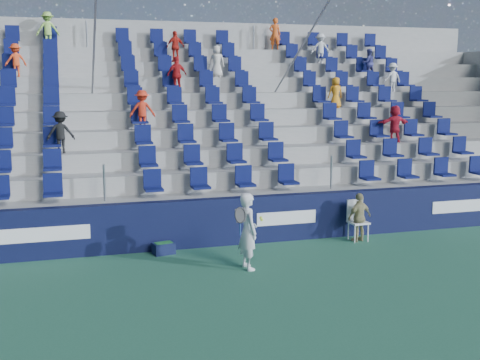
# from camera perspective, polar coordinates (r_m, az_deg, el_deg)

# --- Properties ---
(ground) EXTENTS (70.00, 70.00, 0.00)m
(ground) POSITION_cam_1_polar(r_m,az_deg,el_deg) (12.46, 2.74, -9.84)
(ground) COLOR #2C674B
(ground) RESTS_ON ground
(sponsor_wall) EXTENTS (24.00, 0.32, 1.20)m
(sponsor_wall) POSITION_cam_1_polar(r_m,az_deg,el_deg) (15.19, -1.08, -3.92)
(sponsor_wall) COLOR #0E1235
(sponsor_wall) RESTS_ON ground
(grandstand) EXTENTS (24.00, 8.17, 6.63)m
(grandstand) POSITION_cam_1_polar(r_m,az_deg,el_deg) (19.83, -4.95, 3.72)
(grandstand) COLOR #9E9E99
(grandstand) RESTS_ON ground
(tennis_player) EXTENTS (0.69, 0.67, 1.70)m
(tennis_player) POSITION_cam_1_polar(r_m,az_deg,el_deg) (13.19, 0.75, -4.86)
(tennis_player) COLOR silver
(tennis_player) RESTS_ON ground
(line_judge_chair) EXTENTS (0.48, 0.50, 1.05)m
(line_judge_chair) POSITION_cam_1_polar(r_m,az_deg,el_deg) (15.92, 10.99, -3.48)
(line_judge_chair) COLOR white
(line_judge_chair) RESTS_ON ground
(line_judge) EXTENTS (0.80, 0.50, 1.26)m
(line_judge) POSITION_cam_1_polar(r_m,az_deg,el_deg) (15.77, 11.26, -3.48)
(line_judge) COLOR tan
(line_judge) RESTS_ON ground
(ball_bin) EXTENTS (0.56, 0.42, 0.28)m
(ball_bin) POSITION_cam_1_polar(r_m,az_deg,el_deg) (14.58, -7.25, -6.39)
(ball_bin) COLOR #0F1538
(ball_bin) RESTS_ON ground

